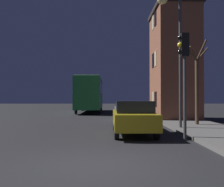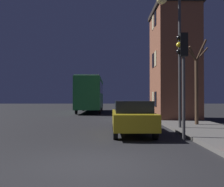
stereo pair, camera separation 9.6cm
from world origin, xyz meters
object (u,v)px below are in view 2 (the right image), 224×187
(bare_tree, at_px, (197,82))
(traffic_light, at_px, (183,63))
(streetlamp, at_px, (170,26))
(bus, at_px, (90,92))
(car_mid_lane, at_px, (127,110))
(car_near_lane, at_px, (132,116))

(bare_tree, bearing_deg, traffic_light, -115.22)
(traffic_light, bearing_deg, streetlamp, 85.66)
(bus, distance_m, car_mid_lane, 9.87)
(streetlamp, xyz_separation_m, car_near_lane, (-2.04, -1.29, -4.50))
(traffic_light, distance_m, bare_tree, 4.88)
(traffic_light, height_order, bus, traffic_light)
(bare_tree, relative_size, car_mid_lane, 1.20)
(bare_tree, xyz_separation_m, car_mid_lane, (-3.61, 4.82, -1.82))
(bare_tree, relative_size, car_near_lane, 1.07)
(bare_tree, bearing_deg, streetlamp, -142.58)
(traffic_light, height_order, bare_tree, bare_tree)
(traffic_light, distance_m, car_near_lane, 3.31)
(car_near_lane, relative_size, car_mid_lane, 1.12)
(car_near_lane, bearing_deg, streetlamp, 32.23)
(car_near_lane, distance_m, car_mid_lane, 7.53)
(traffic_light, relative_size, car_near_lane, 0.94)
(bus, bearing_deg, car_mid_lane, -69.05)
(car_mid_lane, bearing_deg, traffic_light, -80.50)
(streetlamp, height_order, car_near_lane, streetlamp)
(traffic_light, bearing_deg, car_mid_lane, 99.50)
(bare_tree, distance_m, car_near_lane, 5.04)
(bus, xyz_separation_m, car_mid_lane, (3.49, -9.11, -1.54))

